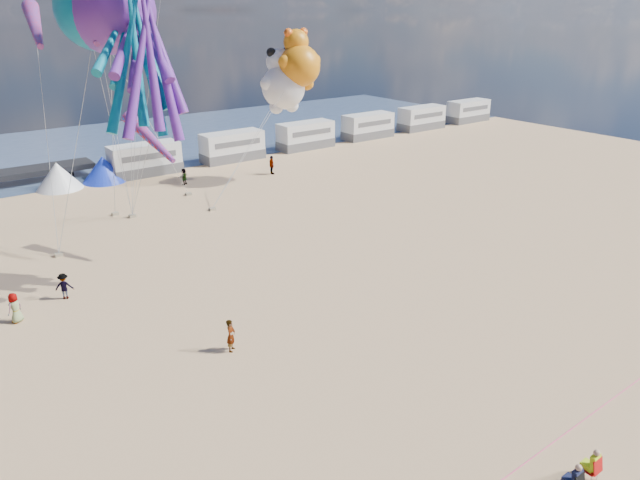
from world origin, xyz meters
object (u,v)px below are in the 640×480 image
at_px(tent_blue, 104,169).
at_px(windsock_right, 150,138).
at_px(sandbag_e, 132,216).
at_px(motorhome_4, 422,118).
at_px(kite_panda, 284,87).
at_px(motorhome_3, 368,126).
at_px(windsock_mid, 92,16).
at_px(beachgoer_3, 272,165).
at_px(sandbag_d, 188,194).
at_px(sandbag_b, 115,214).
at_px(beachgoer_0, 15,308).
at_px(sandbag_a, 59,255).
at_px(beachgoer_2, 64,286).
at_px(motorhome_0, 145,159).
at_px(kite_octopus_purple, 109,10).
at_px(beachgoer_4, 184,176).
at_px(windsock_left, 35,26).
at_px(sandbag_c, 212,209).
at_px(kite_teddy_orange, 300,66).
at_px(tent_white, 58,176).
at_px(motorhome_2, 306,135).
at_px(motorhome_5, 468,111).
at_px(standing_person, 231,335).
at_px(motorhome_1, 232,146).
at_px(kite_octopus_teal, 98,10).

distance_m(tent_blue, windsock_right, 20.27).
bearing_deg(sandbag_e, motorhome_4, 14.59).
bearing_deg(kite_panda, motorhome_3, 10.62).
height_order(tent_blue, windsock_mid, windsock_mid).
relative_size(beachgoer_3, sandbag_d, 3.62).
xyz_separation_m(sandbag_b, windsock_right, (0.15, -9.08, 7.44)).
distance_m(beachgoer_0, sandbag_a, 8.57).
bearing_deg(beachgoer_2, motorhome_0, -94.02).
bearing_deg(sandbag_b, kite_octopus_purple, -96.91).
distance_m(beachgoer_0, kite_octopus_purple, 17.35).
bearing_deg(kite_panda, beachgoer_0, -168.92).
distance_m(beachgoer_0, beachgoer_4, 25.05).
bearing_deg(sandbag_d, tent_blue, 116.92).
bearing_deg(windsock_left, motorhome_4, 22.86).
height_order(sandbag_c, kite_teddy_orange, kite_teddy_orange).
xyz_separation_m(beachgoer_3, sandbag_b, (-16.25, -2.86, -0.79)).
bearing_deg(windsock_mid, windsock_right, -39.50).
bearing_deg(beachgoer_4, tent_white, -66.34).
distance_m(motorhome_4, sandbag_e, 44.96).
bearing_deg(tent_blue, motorhome_2, 0.00).
height_order(kite_panda, windsock_mid, windsock_mid).
bearing_deg(beachgoer_4, motorhome_5, 149.91).
xyz_separation_m(beachgoer_3, kite_octopus_purple, (-17.19, -10.66, 13.94)).
distance_m(sandbag_b, kite_octopus_purple, 16.69).
height_order(standing_person, beachgoer_3, beachgoer_3).
height_order(beachgoer_2, windsock_right, windsock_right).
bearing_deg(beachgoer_2, kite_panda, -124.91).
bearing_deg(motorhome_2, standing_person, -130.12).
distance_m(tent_blue, beachgoer_0, 26.28).
relative_size(motorhome_1, motorhome_5, 1.00).
bearing_deg(sandbag_b, motorhome_0, 57.53).
relative_size(beachgoer_2, windsock_left, 0.23).
bearing_deg(sandbag_c, motorhome_1, 55.56).
bearing_deg(beachgoer_0, sandbag_b, -156.49).
bearing_deg(motorhome_4, sandbag_a, -162.41).
bearing_deg(motorhome_1, motorhome_0, 180.00).
relative_size(sandbag_b, kite_octopus_teal, 0.04).
distance_m(beachgoer_0, sandbag_c, 18.86).
bearing_deg(sandbag_e, kite_octopus_purple, -105.85).
height_order(motorhome_3, kite_teddy_orange, kite_teddy_orange).
xyz_separation_m(motorhome_0, motorhome_5, (47.50, 0.00, 0.00)).
bearing_deg(sandbag_a, motorhome_0, 52.91).
bearing_deg(sandbag_b, sandbag_e, -54.63).
distance_m(motorhome_0, tent_blue, 4.01).
xyz_separation_m(beachgoer_0, sandbag_b, (9.44, 13.42, -0.70)).
height_order(kite_teddy_orange, windsock_mid, windsock_mid).
height_order(motorhome_0, sandbag_b, motorhome_0).
bearing_deg(motorhome_1, motorhome_4, 0.00).
bearing_deg(motorhome_5, beachgoer_3, -169.20).
bearing_deg(tent_white, sandbag_d, -45.86).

